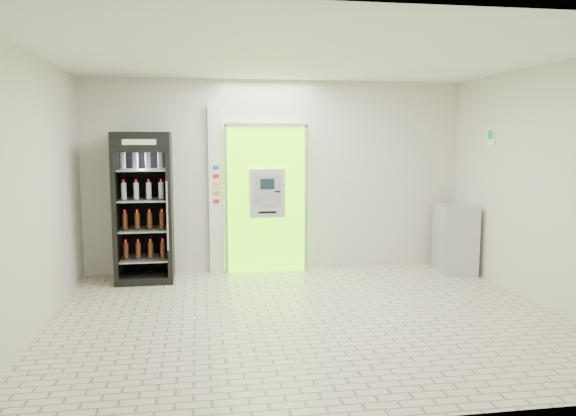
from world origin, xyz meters
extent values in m
plane|color=beige|center=(0.00, 0.00, 0.00)|extent=(6.00, 6.00, 0.00)
plane|color=beige|center=(0.00, 2.50, 1.50)|extent=(6.00, 0.00, 6.00)
plane|color=beige|center=(0.00, -2.50, 1.50)|extent=(6.00, 0.00, 6.00)
plane|color=beige|center=(-3.00, 0.00, 1.50)|extent=(0.00, 5.00, 5.00)
plane|color=beige|center=(3.00, 0.00, 1.50)|extent=(0.00, 5.00, 5.00)
plane|color=white|center=(0.00, 0.00, 3.00)|extent=(6.00, 6.00, 0.00)
cube|color=#6AFB00|center=(-0.20, 2.43, 1.15)|extent=(1.20, 0.12, 2.30)
cube|color=gray|center=(-0.20, 2.36, 2.30)|extent=(1.28, 0.04, 0.06)
cube|color=gray|center=(-0.83, 2.36, 1.15)|extent=(0.04, 0.04, 2.30)
cube|color=gray|center=(0.43, 2.36, 1.15)|extent=(0.04, 0.04, 2.30)
cube|color=black|center=(-0.10, 2.38, 0.50)|extent=(0.62, 0.01, 0.67)
cube|color=black|center=(-0.54, 2.38, 1.98)|extent=(0.22, 0.01, 0.18)
cube|color=#B2B4BA|center=(-0.20, 2.32, 1.25)|extent=(0.55, 0.12, 0.75)
cube|color=black|center=(-0.20, 2.25, 1.40)|extent=(0.22, 0.01, 0.16)
cube|color=gray|center=(-0.20, 2.25, 1.12)|extent=(0.16, 0.01, 0.12)
cube|color=black|center=(-0.04, 2.25, 1.28)|extent=(0.09, 0.01, 0.02)
cube|color=black|center=(-0.20, 2.25, 0.96)|extent=(0.28, 0.01, 0.03)
cube|color=silver|center=(-0.98, 2.45, 1.30)|extent=(0.22, 0.10, 2.60)
cube|color=#193FB2|center=(-0.98, 2.40, 1.65)|extent=(0.09, 0.01, 0.06)
cube|color=red|center=(-0.98, 2.40, 1.52)|extent=(0.09, 0.01, 0.06)
cube|color=yellow|center=(-0.98, 2.40, 1.39)|extent=(0.09, 0.01, 0.06)
cube|color=orange|center=(-0.98, 2.40, 1.26)|extent=(0.09, 0.01, 0.06)
cube|color=red|center=(-0.98, 2.40, 1.13)|extent=(0.09, 0.01, 0.06)
cube|color=black|center=(-2.05, 2.12, 1.09)|extent=(0.83, 0.75, 2.19)
cube|color=black|center=(-2.05, 2.46, 1.09)|extent=(0.82, 0.06, 2.19)
cube|color=#B20916|center=(-2.05, 1.75, 2.04)|extent=(0.80, 0.01, 0.26)
cube|color=white|center=(-2.05, 1.74, 2.04)|extent=(0.46, 0.01, 0.08)
cube|color=black|center=(-2.05, 2.12, 0.05)|extent=(0.83, 0.75, 0.11)
cylinder|color=gray|center=(-1.69, 1.73, 1.01)|extent=(0.02, 0.02, 0.98)
cube|color=gray|center=(-2.05, 2.12, 0.33)|extent=(0.70, 0.64, 0.02)
cube|color=gray|center=(-2.05, 2.12, 0.77)|extent=(0.70, 0.64, 0.02)
cube|color=gray|center=(-2.05, 2.12, 1.20)|extent=(0.70, 0.64, 0.02)
cube|color=gray|center=(-2.05, 2.12, 1.64)|extent=(0.70, 0.64, 0.02)
cube|color=#B2B4BA|center=(2.72, 1.90, 0.53)|extent=(0.66, 0.87, 1.06)
cube|color=gray|center=(2.46, 1.90, 0.58)|extent=(0.13, 0.77, 0.01)
cube|color=white|center=(2.99, 1.40, 2.12)|extent=(0.02, 0.22, 0.26)
cube|color=#0C842E|center=(2.98, 1.40, 2.15)|extent=(0.00, 0.14, 0.14)
camera|label=1|loc=(-1.24, -6.28, 2.08)|focal=35.00mm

